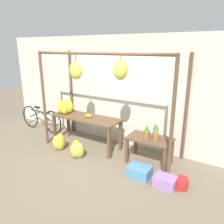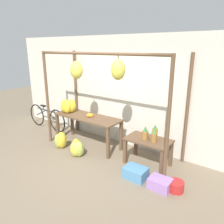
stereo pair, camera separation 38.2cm
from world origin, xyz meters
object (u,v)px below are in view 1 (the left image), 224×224
object	(u,v)px
fruit_crate_white	(139,172)
pineapple_cluster	(153,133)
banana_pile_ground_left	(59,142)
fruit_crate_purple	(165,181)
banana_pile_ground_right	(77,149)
banana_pile_on_table	(65,107)
blue_bucket	(180,183)
orange_pile	(89,116)
parked_bicycle	(41,119)

from	to	relation	value
fruit_crate_white	pineapple_cluster	bearing A→B (deg)	90.48
banana_pile_ground_left	fruit_crate_purple	size ratio (longest dim) A/B	1.10
pineapple_cluster	banana_pile_ground_right	bearing A→B (deg)	-157.17
banana_pile_on_table	banana_pile_ground_right	xyz separation A→B (m)	(0.84, -0.57, -0.78)
pineapple_cluster	blue_bucket	xyz separation A→B (m)	(0.80, -0.57, -0.64)
banana_pile_ground_right	fruit_crate_purple	bearing A→B (deg)	-0.14
blue_bucket	orange_pile	bearing A→B (deg)	168.57
pineapple_cluster	banana_pile_ground_left	size ratio (longest dim) A/B	0.86
pineapple_cluster	fruit_crate_white	distance (m)	0.89
banana_pile_ground_left	fruit_crate_purple	bearing A→B (deg)	-1.41
banana_pile_ground_left	banana_pile_ground_right	bearing A→B (deg)	-5.57
banana_pile_on_table	banana_pile_ground_right	bearing A→B (deg)	-33.85
fruit_crate_white	fruit_crate_purple	size ratio (longest dim) A/B	1.11
banana_pile_on_table	blue_bucket	xyz separation A→B (m)	(3.24, -0.46, -0.88)
banana_pile_ground_right	parked_bicycle	distance (m)	2.22
orange_pile	blue_bucket	distance (m)	2.65
fruit_crate_white	blue_bucket	xyz separation A→B (m)	(0.79, 0.08, -0.02)
banana_pile_on_table	blue_bucket	size ratio (longest dim) A/B	1.56
fruit_crate_white	fruit_crate_purple	bearing A→B (deg)	-2.97
banana_pile_ground_left	fruit_crate_purple	xyz separation A→B (m)	(2.78, -0.07, -0.10)
banana_pile_on_table	fruit_crate_purple	distance (m)	3.16
parked_bicycle	fruit_crate_purple	bearing A→B (deg)	-10.25
orange_pile	banana_pile_ground_right	size ratio (longest dim) A/B	0.44
banana_pile_ground_right	banana_pile_on_table	bearing A→B (deg)	146.15
fruit_crate_purple	banana_pile_ground_right	bearing A→B (deg)	179.86
banana_pile_ground_right	blue_bucket	size ratio (longest dim) A/B	1.46
fruit_crate_white	blue_bucket	size ratio (longest dim) A/B	1.52
banana_pile_ground_right	fruit_crate_purple	size ratio (longest dim) A/B	1.07
banana_pile_on_table	pineapple_cluster	world-z (taller)	banana_pile_on_table
orange_pile	parked_bicycle	size ratio (longest dim) A/B	0.11
orange_pile	pineapple_cluster	distance (m)	1.69
banana_pile_on_table	banana_pile_ground_right	distance (m)	1.28
orange_pile	parked_bicycle	world-z (taller)	orange_pile
orange_pile	banana_pile_ground_left	bearing A→B (deg)	-135.32
banana_pile_ground_right	parked_bicycle	xyz separation A→B (m)	(-2.08, 0.76, 0.18)
banana_pile_on_table	parked_bicycle	world-z (taller)	banana_pile_on_table
banana_pile_on_table	fruit_crate_white	world-z (taller)	banana_pile_on_table
pineapple_cluster	fruit_crate_purple	xyz separation A→B (m)	(0.54, -0.68, -0.63)
banana_pile_ground_left	banana_pile_ground_right	xyz separation A→B (m)	(0.65, -0.06, -0.00)
banana_pile_ground_right	banana_pile_ground_left	bearing A→B (deg)	174.43
orange_pile	blue_bucket	size ratio (longest dim) A/B	0.64
blue_bucket	fruit_crate_purple	bearing A→B (deg)	-156.95
banana_pile_ground_left	parked_bicycle	size ratio (longest dim) A/B	0.25
pineapple_cluster	fruit_crate_purple	world-z (taller)	pineapple_cluster
fruit_crate_white	parked_bicycle	bearing A→B (deg)	168.71
banana_pile_on_table	parked_bicycle	bearing A→B (deg)	171.23
banana_pile_on_table	orange_pile	xyz separation A→B (m)	(0.75, 0.04, -0.12)
pineapple_cluster	parked_bicycle	xyz separation A→B (m)	(-3.67, 0.09, -0.36)
banana_pile_ground_left	banana_pile_on_table	bearing A→B (deg)	111.37
fruit_crate_white	parked_bicycle	distance (m)	3.76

